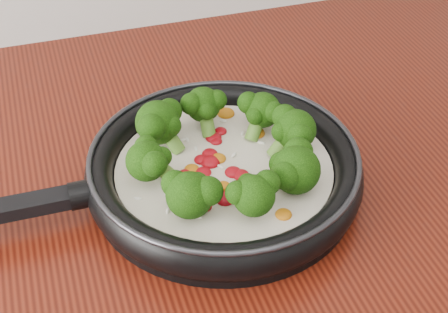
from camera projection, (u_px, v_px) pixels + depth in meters
name	position (u px, v px, depth m)	size (l,w,h in m)	color
skillet	(222.00, 168.00, 0.78)	(0.51, 0.33, 0.09)	black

